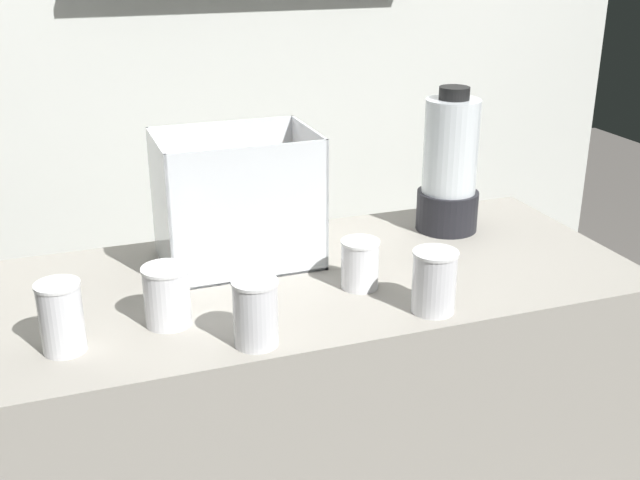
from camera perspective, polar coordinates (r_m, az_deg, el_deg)
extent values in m
cube|color=#9E998E|center=(1.97, 0.00, -14.50)|extent=(1.40, 0.64, 0.90)
cube|color=silver|center=(2.35, -6.53, 12.73)|extent=(2.60, 0.04, 2.50)
cube|color=white|center=(1.82, -5.89, -1.38)|extent=(0.35, 0.24, 0.01)
cube|color=white|center=(1.66, -5.05, 1.78)|extent=(0.35, 0.01, 0.30)
cube|color=white|center=(1.88, -6.96, 4.11)|extent=(0.35, 0.01, 0.30)
cube|color=white|center=(1.73, -11.55, 2.36)|extent=(0.01, 0.24, 0.30)
cube|color=white|center=(1.81, -0.80, 3.62)|extent=(0.01, 0.24, 0.30)
cone|color=orange|center=(1.82, -7.99, -0.87)|extent=(0.17, 0.03, 0.03)
cone|color=orange|center=(1.79, -6.39, -1.13)|extent=(0.18, 0.06, 0.03)
cone|color=orange|center=(1.80, -6.16, -0.82)|extent=(0.17, 0.15, 0.03)
cone|color=orange|center=(1.83, -4.65, -0.59)|extent=(0.13, 0.16, 0.03)
cone|color=orange|center=(1.81, -5.33, 0.48)|extent=(0.20, 0.11, 0.03)
cone|color=orange|center=(1.82, -7.10, 0.10)|extent=(0.15, 0.08, 0.03)
cone|color=orange|center=(1.82, -5.71, 0.48)|extent=(0.04, 0.16, 0.03)
cone|color=orange|center=(1.78, -7.07, 0.11)|extent=(0.12, 0.18, 0.04)
cone|color=orange|center=(1.80, -5.57, 0.83)|extent=(0.12, 0.15, 0.03)
cone|color=orange|center=(1.80, -6.22, 1.46)|extent=(0.18, 0.12, 0.03)
cone|color=orange|center=(1.79, -8.43, 1.29)|extent=(0.14, 0.11, 0.04)
cone|color=orange|center=(1.80, -6.96, 1.47)|extent=(0.16, 0.13, 0.03)
cylinder|color=black|center=(2.01, 9.24, 2.16)|extent=(0.15, 0.15, 0.10)
cylinder|color=silver|center=(1.96, 9.53, 6.75)|extent=(0.13, 0.13, 0.23)
cylinder|color=red|center=(1.98, 9.36, 4.06)|extent=(0.12, 0.12, 0.04)
cylinder|color=black|center=(1.93, 9.77, 10.52)|extent=(0.07, 0.07, 0.03)
cylinder|color=white|center=(1.48, -18.34, -5.48)|extent=(0.08, 0.08, 0.13)
cylinder|color=maroon|center=(1.49, -18.23, -6.29)|extent=(0.07, 0.07, 0.08)
cylinder|color=white|center=(1.45, -18.65, -3.12)|extent=(0.08, 0.08, 0.01)
cylinder|color=white|center=(1.53, -11.08, -4.11)|extent=(0.09, 0.09, 0.11)
cylinder|color=orange|center=(1.54, -11.03, -4.84)|extent=(0.08, 0.08, 0.07)
cylinder|color=white|center=(1.50, -11.24, -2.07)|extent=(0.09, 0.09, 0.01)
cylinder|color=white|center=(1.43, -4.72, -5.41)|extent=(0.08, 0.08, 0.12)
cylinder|color=orange|center=(1.44, -4.69, -6.35)|extent=(0.08, 0.08, 0.07)
cylinder|color=white|center=(1.40, -4.80, -3.09)|extent=(0.09, 0.09, 0.01)
cylinder|color=white|center=(1.66, 2.93, -1.86)|extent=(0.08, 0.08, 0.10)
cylinder|color=yellow|center=(1.66, 2.93, -2.12)|extent=(0.07, 0.07, 0.08)
cylinder|color=white|center=(1.64, 2.97, -0.15)|extent=(0.08, 0.08, 0.01)
cylinder|color=white|center=(1.56, 8.32, -3.11)|extent=(0.09, 0.09, 0.12)
cylinder|color=yellow|center=(1.57, 8.28, -3.77)|extent=(0.08, 0.08, 0.08)
cylinder|color=white|center=(1.54, 8.45, -0.95)|extent=(0.09, 0.09, 0.01)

